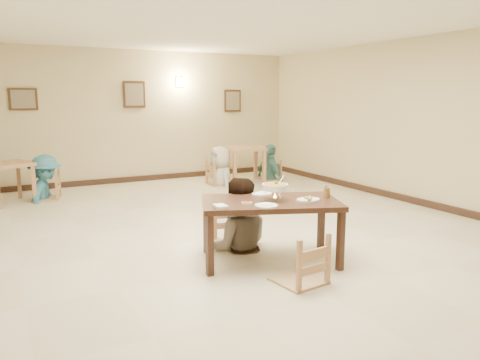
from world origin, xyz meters
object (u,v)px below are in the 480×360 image
bg_chair_lr (45,173)px  bg_diner_d (270,144)px  bg_table_right (246,153)px  bg_diner_b (43,155)px  bg_diner_c (220,146)px  bg_chair_rr (270,161)px  bg_table_left (8,170)px  chair_far (232,208)px  main_diner (237,178)px  drink_glass (327,192)px  chair_near (300,235)px  bg_chair_rl (220,160)px  main_table (270,207)px  curry_warmer (275,187)px

bg_chair_lr → bg_diner_d: bg_diner_d is taller
bg_table_right → bg_diner_b: bearing=178.5°
bg_chair_lr → bg_diner_c: bearing=102.0°
bg_chair_lr → bg_diner_b: (-0.00, 0.00, 0.35)m
bg_diner_c → bg_chair_rr: bearing=89.5°
bg_table_left → chair_far: bearing=-58.8°
main_diner → bg_diner_d: main_diner is taller
main_diner → bg_diner_d: bearing=-106.4°
bg_chair_rr → chair_far: bearing=-39.0°
drink_glass → bg_diner_b: bg_diner_b is taller
chair_near → bg_diner_c: size_ratio=0.60×
bg_diner_d → bg_chair_rr: bearing=88.0°
main_diner → bg_diner_c: 4.52m
chair_far → bg_table_right: size_ratio=1.05×
chair_far → bg_chair_rr: chair_far is taller
chair_far → bg_table_left: size_ratio=1.05×
chair_far → bg_diner_c: size_ratio=0.59×
bg_table_right → bg_chair_rl: bg_chair_rl is taller
main_table → bg_table_right: bearing=86.1°
curry_warmer → bg_diner_b: size_ratio=0.20×
curry_warmer → bg_chair_rl: (1.59, 4.85, -0.36)m
bg_table_right → bg_chair_rl: size_ratio=0.89×
drink_glass → bg_table_right: 5.28m
bg_table_right → main_diner: bearing=-119.7°
main_table → bg_chair_lr: bg_chair_lr is taller
main_diner → bg_diner_b: size_ratio=1.07×
drink_glass → curry_warmer: bearing=166.7°
bg_chair_rl → bg_diner_d: bearing=-87.3°
main_diner → bg_chair_rl: 4.53m
chair_far → bg_diner_b: bg_diner_b is taller
main_diner → bg_diner_c: size_ratio=1.07×
chair_near → bg_chair_rr: chair_near is taller
main_table → chair_near: chair_near is taller
bg_table_right → bg_diner_d: 0.69m
bg_table_right → bg_diner_c: bg_diner_c is taller
chair_near → bg_table_right: chair_near is taller
chair_near → bg_chair_lr: size_ratio=0.99×
bg_table_right → bg_diner_c: size_ratio=0.56×
main_diner → drink_glass: 1.14m
chair_near → drink_glass: chair_near is taller
chair_far → curry_warmer: size_ratio=2.97×
main_table → bg_chair_rr: bg_chair_rr is taller
curry_warmer → bg_diner_d: (2.92, 4.88, -0.06)m
bg_table_left → bg_chair_lr: size_ratio=0.94×
chair_near → bg_table_right: bearing=-120.3°
chair_near → bg_diner_b: (-1.94, 5.65, 0.35)m
main_table → drink_glass: 0.72m
chair_near → drink_glass: (0.74, 0.51, 0.31)m
chair_near → curry_warmer: 0.77m
chair_far → chair_near: 1.46m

